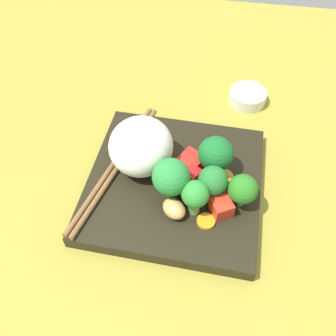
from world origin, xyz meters
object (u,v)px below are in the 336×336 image
broccoli_floret_3 (195,195)px  sauce_cup (247,97)px  rice_mound (141,146)px  chopstick_pair (116,165)px  carrot_slice_0 (177,181)px  square_plate (174,184)px

broccoli_floret_3 → sauce_cup: size_ratio=0.89×
rice_mound → broccoli_floret_3: rice_mound is taller
broccoli_floret_3 → sauce_cup: 26.03cm
rice_mound → chopstick_pair: size_ratio=0.37×
chopstick_pair → rice_mound: bearing=121.6°
rice_mound → carrot_slice_0: size_ratio=4.28×
rice_mound → chopstick_pair: rice_mound is taller
square_plate → broccoli_floret_3: size_ratio=4.25×
sauce_cup → square_plate: bearing=-25.3°
square_plate → carrot_slice_0: size_ratio=11.14×
square_plate → rice_mound: bearing=-111.9°
chopstick_pair → carrot_slice_0: bearing=95.8°
broccoli_floret_3 → sauce_cup: bearing=165.8°
rice_mound → broccoli_floret_3: size_ratio=1.63×
square_plate → sauce_cup: sauce_cup is taller
rice_mound → carrot_slice_0: bearing=65.5°
square_plate → carrot_slice_0: (0.46, 0.44, 1.27)cm
rice_mound → carrot_slice_0: rice_mound is taller
carrot_slice_0 → sauce_cup: (-20.73, 9.13, -1.18)cm
chopstick_pair → sauce_cup: chopstick_pair is taller
square_plate → sauce_cup: (-20.27, 9.57, 0.09)cm
square_plate → rice_mound: (-1.97, -4.91, 4.77)cm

